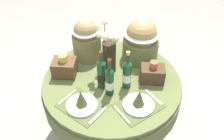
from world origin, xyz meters
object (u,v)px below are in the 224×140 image
Objects in this scene: place_setting_right at (139,102)px; wine_bottle_right at (110,81)px; woven_basket_side_right at (153,73)px; dining_table at (112,90)px; woven_basket_side_left at (64,67)px; flower_vase at (108,52)px; gift_tub_back_right at (141,37)px; wine_bottle_rear at (102,73)px; gift_tub_back_left at (86,36)px; wine_bottle_left at (127,74)px; place_setting_left at (82,102)px.

wine_bottle_right is (-0.23, 0.12, 0.08)m from place_setting_right.
place_setting_right is at bearing -111.45° from woven_basket_side_right.
dining_table is at bearing 88.16° from wine_bottle_right.
woven_basket_side_left is 1.04× the size of woven_basket_side_right.
woven_basket_side_left is (-0.63, 0.32, 0.03)m from place_setting_right.
flower_vase reaches higher than gift_tub_back_right.
wine_bottle_rear is (-0.07, -0.09, 0.27)m from dining_table.
gift_tub_back_right is (0.02, 0.61, 0.18)m from place_setting_right.
flower_vase is 2.35× the size of woven_basket_side_left.
gift_tub_back_left is (-0.48, 0.60, 0.18)m from place_setting_right.
woven_basket_side_left is at bearing 153.05° from wine_bottle_right.
dining_table is at bearing 150.54° from wine_bottle_left.
wine_bottle_left reaches higher than place_setting_left.
wine_bottle_left reaches higher than place_setting_right.
wine_bottle_left is at bearing -157.56° from woven_basket_side_right.
flower_vase reaches higher than wine_bottle_right.
wine_bottle_left is 1.70× the size of woven_basket_side_left.
wine_bottle_right is 0.81× the size of gift_tub_back_left.
gift_tub_back_right is (0.25, 0.49, 0.10)m from wine_bottle_right.
place_setting_left is 0.26m from wine_bottle_right.
woven_basket_side_left is at bearing -156.40° from gift_tub_back_right.
gift_tub_back_left reaches higher than woven_basket_side_left.
place_setting_right is 2.09× the size of woven_basket_side_left.
flower_vase is 1.10× the size of gift_tub_back_right.
woven_basket_side_right is (0.10, -0.31, -0.15)m from gift_tub_back_right.
dining_table is at bearing 128.32° from place_setting_right.
wine_bottle_left is at bearing 36.23° from place_setting_left.
place_setting_right is at bearing -27.38° from wine_bottle_right.
flower_vase is at bearing 78.67° from wine_bottle_rear.
wine_bottle_right reaches higher than dining_table.
woven_basket_side_left is (-0.41, 0.21, -0.05)m from wine_bottle_right.
wine_bottle_left is (0.33, 0.24, 0.09)m from place_setting_left.
dining_table is at bearing -5.84° from woven_basket_side_left.
wine_bottle_rear is 0.45m from gift_tub_back_left.
place_setting_left reaches higher than dining_table.
place_setting_right is 0.37m from wine_bottle_rear.
flower_vase is 1.37× the size of wine_bottle_rear.
gift_tub_back_left is 2.07× the size of woven_basket_side_left.
dining_table is 3.41× the size of wine_bottle_rear.
place_setting_left is 1.24× the size of wine_bottle_right.
place_setting_left is at bearing -143.77° from wine_bottle_left.
woven_basket_side_right is (0.38, -0.09, -0.13)m from flower_vase.
wine_bottle_rear is 1.79× the size of woven_basket_side_right.
place_setting_left is 1.01× the size of gift_tub_back_left.
wine_bottle_rear is (-0.07, 0.08, 0.01)m from wine_bottle_right.
gift_tub_back_left is (-0.25, 0.32, 0.36)m from dining_table.
wine_bottle_rear is (-0.04, -0.20, -0.07)m from flower_vase.
gift_tub_back_left is 2.16× the size of woven_basket_side_right.
wine_bottle_left is 1.02× the size of wine_bottle_right.
wine_bottle_rear is at bearing -127.44° from gift_tub_back_right.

